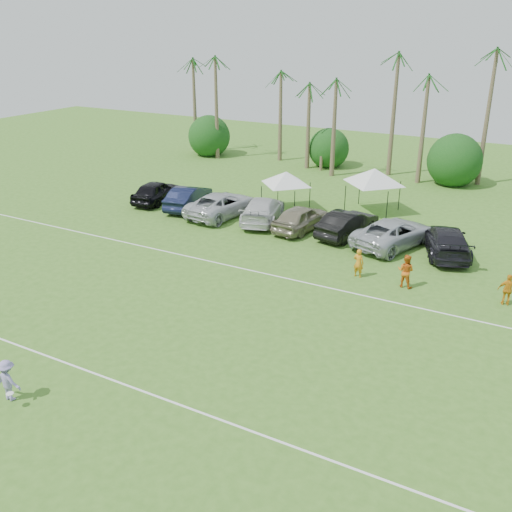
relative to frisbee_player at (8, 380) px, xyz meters
The scene contains 27 objects.
ground 2.42m from the frisbee_player, 19.28° to the left, with size 120.00×120.00×0.00m, color #417222.
field_lines 9.04m from the frisbee_player, 76.24° to the left, with size 80.00×12.10×0.01m.
palm_tree_0 44.05m from the frisbee_player, 117.13° to the left, with size 2.40×2.40×8.90m.
palm_tree_1 42.18m from the frisbee_player, 110.98° to the left, with size 2.40×2.40×9.90m.
palm_tree_2 40.85m from the frisbee_player, 104.27° to the left, with size 2.40×2.40×10.90m.
palm_tree_3 40.26m from the frisbee_player, 98.60° to the left, with size 2.40×2.40×11.90m.
palm_tree_4 39.36m from the frisbee_player, 92.75° to the left, with size 2.40×2.40×8.90m.
palm_tree_5 39.53m from the frisbee_player, 86.84° to the left, with size 2.40×2.40×9.90m.
palm_tree_6 40.12m from the frisbee_player, 80.99° to the left, with size 2.40×2.40×10.90m.
palm_tree_7 41.11m from the frisbee_player, 75.33° to the left, with size 2.40×2.40×11.90m.
bush_tree_0 43.19m from the frisbee_player, 112.98° to the left, with size 4.00×4.00×4.00m.
bush_tree_1 39.95m from the frisbee_player, 95.54° to the left, with size 4.00×4.00×4.00m.
bush_tree_2 40.59m from the frisbee_player, 78.42° to the left, with size 4.00×4.00×4.00m.
sideline_player_a 18.50m from the frisbee_player, 65.83° to the left, with size 0.60×0.39×1.63m, color orange.
sideline_player_b 19.68m from the frisbee_player, 58.81° to the left, with size 0.89×0.69×1.82m, color #CE6116.
sideline_player_c 22.96m from the frisbee_player, 48.58° to the left, with size 0.95×0.40×1.62m, color orange.
canopy_tent_left 26.14m from the frisbee_player, 92.97° to the left, with size 4.19×4.19×3.39m.
canopy_tent_right 28.91m from the frisbee_player, 80.89° to the left, with size 4.78×4.78×3.87m.
frisbee_player is the anchor object (origin of this frame).
parked_car_0 25.38m from the frisbee_player, 115.85° to the left, with size 2.03×5.05×1.72m, color black.
parked_car_1 24.05m from the frisbee_player, 109.18° to the left, with size 1.82×5.23×1.72m, color black.
parked_car_2 22.90m from the frisbee_player, 101.94° to the left, with size 2.86×6.20×1.72m, color #B9BBBF.
parked_car_3 22.81m from the frisbee_player, 93.96° to the left, with size 2.41×5.93×1.72m, color silver.
parked_car_4 22.42m from the frisbee_player, 85.94° to the left, with size 2.03×5.05×1.72m, color gray.
parked_car_5 23.25m from the frisbee_player, 78.21° to the left, with size 1.82×5.23×1.72m, color black.
parked_car_6 23.83m from the frisbee_player, 70.60° to the left, with size 2.86×6.20×1.72m, color #ACB1B6.
parked_car_7 25.21m from the frisbee_player, 63.94° to the left, with size 2.41×5.93×1.72m, color black.
Camera 1 is at (14.42, -11.82, 13.04)m, focal length 40.00 mm.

